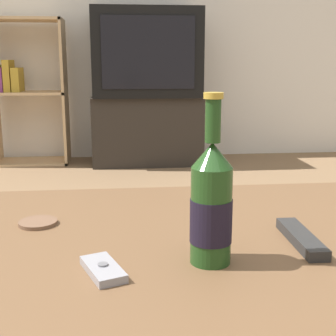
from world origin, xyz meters
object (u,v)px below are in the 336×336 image
Objects in this scene: television at (146,53)px; bookshelf at (24,89)px; remote_control at (301,238)px; cell_phone at (103,269)px; tv_stand at (147,130)px; beer_bottle at (211,205)px.

bookshelf is (-0.92, 0.08, -0.26)m from television.
cell_phone is at bearing -164.98° from remote_control.
beer_bottle is (-0.06, -2.84, 0.28)m from tv_stand.
cell_phone is at bearing -171.84° from beer_bottle.
television is at bearing 88.82° from beer_bottle.
cell_phone is at bearing -94.82° from television.
beer_bottle is 0.21m from cell_phone.
tv_stand is 4.51× the size of remote_control.
television is 0.96m from bookshelf.
cell_phone is 0.38m from remote_control.
beer_bottle is at bearing -12.45° from cell_phone.
television is 2.72× the size of beer_bottle.
television is (0.00, -0.00, 0.57)m from tv_stand.
cell_phone is 0.63× the size of remote_control.
bookshelf is 3.04m from remote_control.
remote_control is at bearing -87.29° from television.
television reaches higher than beer_bottle.
television is 4.31× the size of remote_control.
cell_phone is (-0.24, -2.87, 0.18)m from tv_stand.
bookshelf is (-0.92, 0.08, 0.31)m from tv_stand.
television reaches higher than cell_phone.
bookshelf is 5.90× the size of remote_control.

